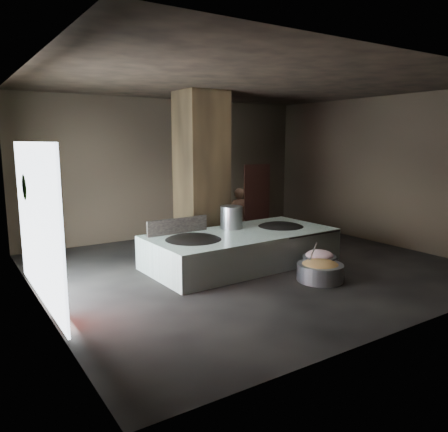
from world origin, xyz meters
TOP-DOWN VIEW (x-y plane):
  - floor at (0.00, 0.00)m, footprint 10.00×9.00m
  - ceiling at (0.00, 0.00)m, footprint 10.00×9.00m
  - back_wall at (0.00, 4.55)m, footprint 10.00×0.10m
  - front_wall at (0.00, -4.55)m, footprint 10.00×0.10m
  - left_wall at (-5.05, 0.00)m, footprint 0.10×9.00m
  - right_wall at (5.05, 0.00)m, footprint 0.10×9.00m
  - pillar at (-0.30, 1.90)m, footprint 1.20×1.20m
  - hearth_platform at (-0.06, 0.27)m, footprint 4.95×2.50m
  - platform_cap at (-0.06, 0.27)m, footprint 4.77×2.29m
  - wok_left at (-1.51, 0.22)m, footprint 1.54×1.54m
  - wok_left_rim at (-1.51, 0.22)m, footprint 1.57×1.57m
  - wok_right at (1.29, 0.32)m, footprint 1.43×1.43m
  - wok_right_rim at (1.29, 0.32)m, footprint 1.46×1.46m
  - stock_pot at (-0.01, 0.82)m, footprint 0.59×0.59m
  - splash_guard at (-1.51, 1.02)m, footprint 1.70×0.12m
  - cook at (1.20, 2.25)m, footprint 0.63×0.41m
  - veg_basin at (0.67, -1.81)m, footprint 1.30×1.30m
  - veg_fill at (0.67, -1.81)m, footprint 0.87×0.87m
  - ladle at (0.52, -1.66)m, footprint 0.10×0.42m
  - meat_basin at (1.03, -1.43)m, footprint 0.92×0.92m
  - meat_fill at (1.03, -1.43)m, footprint 0.66×0.66m
  - doorway_near at (1.20, 4.45)m, footprint 1.18×0.08m
  - doorway_near_glow at (1.16, 4.57)m, footprint 0.87×0.04m
  - doorway_far at (3.60, 4.45)m, footprint 1.18×0.08m
  - doorway_far_glow at (3.77, 4.64)m, footprint 0.86×0.04m
  - left_opening at (-4.95, 0.20)m, footprint 0.04×4.20m
  - pavilion_sliver at (-4.88, -1.10)m, footprint 0.05×0.90m
  - tree_silhouette at (-4.85, 1.30)m, footprint 0.28×1.10m

SIDE VIEW (x-z plane):
  - floor at x=0.00m, z-range -0.10..0.00m
  - veg_basin at x=0.67m, z-range 0.00..0.39m
  - meat_basin at x=1.03m, z-range 0.00..0.44m
  - veg_fill at x=0.67m, z-range 0.22..0.48m
  - hearth_platform at x=-0.06m, z-range 0.00..0.85m
  - meat_fill at x=1.03m, z-range 0.32..0.58m
  - ladle at x=0.52m, z-range 0.17..0.93m
  - wok_left at x=-1.51m, z-range 0.54..0.96m
  - wok_right at x=1.29m, z-range 0.55..0.95m
  - platform_cap at x=-0.06m, z-range 0.80..0.83m
  - wok_left_rim at x=-1.51m, z-range 0.79..0.85m
  - wok_right_rim at x=1.29m, z-range 0.79..0.85m
  - pavilion_sliver at x=-4.88m, z-range 0.00..1.70m
  - cook at x=1.20m, z-range 0.00..1.73m
  - splash_guard at x=-1.51m, z-range 0.82..1.24m
  - doorway_near_glow at x=1.16m, z-range 0.02..2.08m
  - doorway_far_glow at x=3.77m, z-range 0.03..2.07m
  - doorway_near at x=1.20m, z-range -0.09..2.29m
  - doorway_far at x=3.60m, z-range -0.09..2.29m
  - stock_pot at x=-0.01m, z-range 0.81..1.45m
  - left_opening at x=-4.95m, z-range 0.05..3.15m
  - tree_silhouette at x=-4.85m, z-range 1.65..2.75m
  - back_wall at x=0.00m, z-range 0.00..4.50m
  - front_wall at x=0.00m, z-range 0.00..4.50m
  - left_wall at x=-5.05m, z-range 0.00..4.50m
  - right_wall at x=5.05m, z-range 0.00..4.50m
  - pillar at x=-0.30m, z-range 0.00..4.50m
  - ceiling at x=0.00m, z-range 4.50..4.60m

